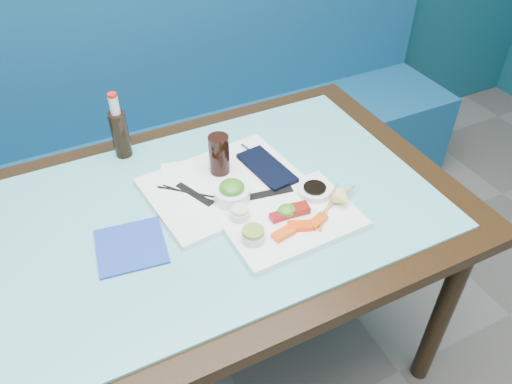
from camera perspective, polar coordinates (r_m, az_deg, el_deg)
name	(u,v)px	position (r m, az deg, el deg)	size (l,w,h in m)	color
booth_bench	(142,156)	(2.24, -12.92, 4.01)	(3.00, 0.56, 1.17)	navy
dining_table	(211,231)	(1.43, -5.14, -4.48)	(1.40, 0.90, 0.75)	black
glass_top	(209,209)	(1.37, -5.35, -1.91)	(1.22, 0.76, 0.01)	#5AB1B5
sashimi_plate	(290,219)	(1.32, 3.89, -3.04)	(0.35, 0.25, 0.02)	white
salmon_left	(283,234)	(1.26, 3.16, -4.76)	(0.06, 0.03, 0.01)	#FF500A
salmon_mid	(300,226)	(1.28, 5.02, -3.89)	(0.06, 0.03, 0.01)	#FF3E0A
salmon_right	(317,221)	(1.30, 7.04, -3.35)	(0.06, 0.03, 0.01)	#E04C08
tuna_left	(279,216)	(1.30, 2.66, -2.78)	(0.05, 0.03, 0.02)	maroon
tuna_right	(297,209)	(1.32, 4.77, -1.98)	(0.06, 0.04, 0.02)	maroon
seaweed_garnish	(287,210)	(1.31, 3.53, -2.12)	(0.05, 0.05, 0.03)	#38841E
ramekin_wasabi	(253,237)	(1.24, -0.32, -5.11)	(0.06, 0.06, 0.02)	silver
wasabi_fill	(253,231)	(1.23, -0.33, -4.53)	(0.05, 0.05, 0.01)	olive
ramekin_ginger	(240,214)	(1.30, -1.87, -2.53)	(0.05, 0.05, 0.02)	silver
ginger_fill	(240,210)	(1.29, -1.89, -2.02)	(0.05, 0.05, 0.01)	beige
soy_dish	(314,191)	(1.38, 6.70, 0.13)	(0.09, 0.09, 0.02)	white
soy_fill	(315,188)	(1.38, 6.74, 0.51)	(0.06, 0.06, 0.01)	black
lemon_wedge	(344,199)	(1.34, 9.98, -0.85)	(0.05, 0.05, 0.04)	#F2D772
chopstick_sleeve	(267,194)	(1.38, 1.23, -0.19)	(0.15, 0.02, 0.00)	black
wooden_chopstick_a	(329,206)	(1.35, 8.30, -1.60)	(0.01, 0.01, 0.20)	#AA8350
wooden_chopstick_b	(332,205)	(1.35, 8.66, -1.46)	(0.01, 0.01, 0.21)	#A17A4B
serving_tray	(225,185)	(1.42, -3.60, 0.77)	(0.42, 0.32, 0.02)	white
paper_placemat	(225,183)	(1.42, -3.62, 1.05)	(0.35, 0.25, 0.00)	white
seaweed_bowl	(232,194)	(1.35, -2.76, -0.27)	(0.10, 0.10, 0.04)	white
seaweed_salad	(232,187)	(1.33, -2.80, 0.53)	(0.07, 0.07, 0.03)	#327C1C
cola_glass	(219,155)	(1.43, -4.23, 4.28)	(0.06, 0.06, 0.12)	black
navy_pouch	(267,168)	(1.46, 1.24, 2.76)	(0.09, 0.20, 0.02)	black
fork	(249,150)	(1.53, -0.77, 4.77)	(0.01, 0.01, 0.08)	silver
black_chopstick_a	(193,195)	(1.39, -7.20, -0.30)	(0.01, 0.01, 0.20)	black
black_chopstick_b	(196,194)	(1.39, -6.90, -0.19)	(0.01, 0.01, 0.23)	black
tray_sleeve	(194,194)	(1.39, -7.05, -0.28)	(0.02, 0.13, 0.00)	black
cola_bottle_body	(120,135)	(1.56, -15.24, 6.35)	(0.05, 0.05, 0.15)	black
cola_bottle_neck	(114,105)	(1.51, -15.90, 9.50)	(0.03, 0.03, 0.05)	silver
cola_bottle_cap	(112,95)	(1.50, -16.13, 10.57)	(0.03, 0.03, 0.01)	red
blue_napkin	(131,246)	(1.29, -14.12, -6.05)	(0.17, 0.17, 0.01)	#1C3A9D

